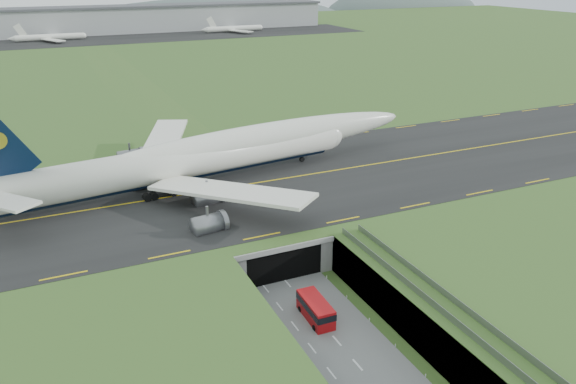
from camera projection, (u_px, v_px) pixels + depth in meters
name	position (u px, v px, depth m)	size (l,w,h in m)	color
ground	(309.00, 309.00, 77.17)	(900.00, 900.00, 0.00)	#365E25
airfield_deck	(309.00, 290.00, 76.04)	(800.00, 800.00, 6.00)	gray
trench_road	(335.00, 339.00, 70.81)	(12.00, 75.00, 0.20)	slate
taxiway	(229.00, 188.00, 102.73)	(800.00, 44.00, 0.18)	black
tunnel_portal	(263.00, 238.00, 90.02)	(17.00, 22.30, 6.00)	gray
guideway	(472.00, 334.00, 63.26)	(3.00, 53.00, 7.05)	#A8A8A3
jumbo_jet	(214.00, 154.00, 104.36)	(90.20, 58.38, 19.48)	white
shuttle_tram	(316.00, 309.00, 74.34)	(2.92, 7.13, 2.89)	#B50C10
cargo_terminal	(79.00, 21.00, 324.55)	(320.00, 67.00, 15.60)	#B2B2B2
distant_hills	(148.00, 27.00, 466.14)	(700.00, 91.00, 60.00)	#50605E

